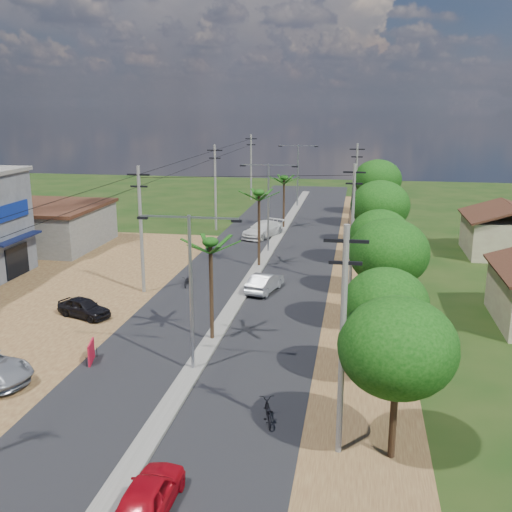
{
  "coord_description": "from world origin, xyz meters",
  "views": [
    {
      "loc": [
        7.87,
        -26.85,
        13.13
      ],
      "look_at": [
        1.12,
        12.13,
        3.0
      ],
      "focal_mm": 42.0,
      "sensor_mm": 36.0,
      "label": 1
    }
  ],
  "objects_px": {
    "car_red_near": "(149,496)",
    "car_parked_dark": "(84,308)",
    "car_silver_mid": "(265,283)",
    "roadside_sign": "(91,352)",
    "car_white_far": "(263,230)",
    "moto_rider_east": "(268,412)"
  },
  "relations": [
    {
      "from": "car_parked_dark",
      "to": "moto_rider_east",
      "type": "distance_m",
      "value": 17.13
    },
    {
      "from": "car_white_far",
      "to": "car_parked_dark",
      "type": "xyz_separation_m",
      "value": [
        -7.39,
        -24.79,
        -0.16
      ]
    },
    {
      "from": "car_parked_dark",
      "to": "roadside_sign",
      "type": "distance_m",
      "value": 7.15
    },
    {
      "from": "moto_rider_east",
      "to": "roadside_sign",
      "type": "height_order",
      "value": "roadside_sign"
    },
    {
      "from": "car_red_near",
      "to": "roadside_sign",
      "type": "height_order",
      "value": "car_red_near"
    },
    {
      "from": "car_red_near",
      "to": "roadside_sign",
      "type": "relative_size",
      "value": 2.89
    },
    {
      "from": "car_red_near",
      "to": "car_parked_dark",
      "type": "xyz_separation_m",
      "value": [
        -10.39,
        17.11,
        -0.04
      ]
    },
    {
      "from": "car_silver_mid",
      "to": "roadside_sign",
      "type": "height_order",
      "value": "car_silver_mid"
    },
    {
      "from": "car_white_far",
      "to": "roadside_sign",
      "type": "relative_size",
      "value": 4.0
    },
    {
      "from": "car_white_far",
      "to": "moto_rider_east",
      "type": "height_order",
      "value": "car_white_far"
    },
    {
      "from": "car_red_near",
      "to": "car_white_far",
      "type": "xyz_separation_m",
      "value": [
        -3.0,
        41.9,
        0.12
      ]
    },
    {
      "from": "moto_rider_east",
      "to": "roadside_sign",
      "type": "distance_m",
      "value": 10.9
    },
    {
      "from": "car_red_near",
      "to": "moto_rider_east",
      "type": "bearing_deg",
      "value": -113.87
    },
    {
      "from": "car_silver_mid",
      "to": "roadside_sign",
      "type": "distance_m",
      "value": 15.14
    },
    {
      "from": "car_silver_mid",
      "to": "car_red_near",
      "type": "bearing_deg",
      "value": 103.33
    },
    {
      "from": "moto_rider_east",
      "to": "car_white_far",
      "type": "bearing_deg",
      "value": -94.65
    },
    {
      "from": "car_white_far",
      "to": "roadside_sign",
      "type": "height_order",
      "value": "car_white_far"
    },
    {
      "from": "car_silver_mid",
      "to": "roadside_sign",
      "type": "xyz_separation_m",
      "value": [
        -7.0,
        -13.42,
        -0.11
      ]
    },
    {
      "from": "car_red_near",
      "to": "car_white_far",
      "type": "height_order",
      "value": "car_white_far"
    },
    {
      "from": "car_silver_mid",
      "to": "car_parked_dark",
      "type": "distance_m",
      "value": 12.6
    },
    {
      "from": "car_white_far",
      "to": "moto_rider_east",
      "type": "relative_size",
      "value": 2.96
    },
    {
      "from": "car_red_near",
      "to": "car_silver_mid",
      "type": "relative_size",
      "value": 0.95
    }
  ]
}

